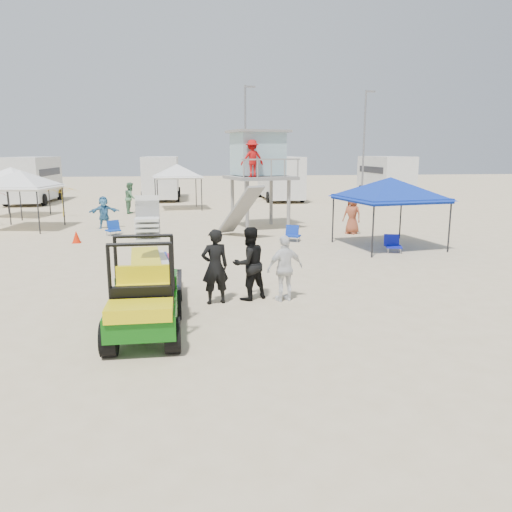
{
  "coord_description": "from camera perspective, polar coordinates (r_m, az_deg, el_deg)",
  "views": [
    {
      "loc": [
        -0.97,
        -7.85,
        3.58
      ],
      "look_at": [
        0.5,
        3.0,
        1.3
      ],
      "focal_mm": 35.0,
      "sensor_mm": 36.0,
      "label": 1
    }
  ],
  "objects": [
    {
      "name": "rv_far_right",
      "position": [
        42.49,
        14.56,
        9.01
      ],
      "size": [
        2.64,
        6.6,
        3.25
      ],
      "color": "silver",
      "rests_on": "ground"
    },
    {
      "name": "man_left",
      "position": [
        11.92,
        -4.71,
        -1.22
      ],
      "size": [
        0.74,
        0.57,
        1.82
      ],
      "primitive_type": "imported",
      "rotation": [
        0.0,
        0.0,
        3.36
      ],
      "color": "black",
      "rests_on": "ground"
    },
    {
      "name": "distant_beachgoers",
      "position": [
        27.91,
        -6.66,
        6.09
      ],
      "size": [
        13.52,
        17.85,
        1.84
      ],
      "color": "#A04A2D",
      "rests_on": "ground"
    },
    {
      "name": "canopy_white_b",
      "position": [
        31.25,
        -26.24,
        8.82
      ],
      "size": [
        3.59,
        3.59,
        3.16
      ],
      "color": "black",
      "rests_on": "ground"
    },
    {
      "name": "rv_mid_right",
      "position": [
        38.52,
        2.76,
        9.12
      ],
      "size": [
        2.64,
        7.0,
        3.25
      ],
      "color": "silver",
      "rests_on": "ground"
    },
    {
      "name": "canopy_white_c",
      "position": [
        32.32,
        -9.03,
        10.09
      ],
      "size": [
        3.14,
        3.14,
        3.26
      ],
      "color": "black",
      "rests_on": "ground"
    },
    {
      "name": "rv_far_left",
      "position": [
        39.46,
        -24.19,
        8.17
      ],
      "size": [
        2.64,
        6.8,
        3.25
      ],
      "color": "silver",
      "rests_on": "ground"
    },
    {
      "name": "umbrella_b",
      "position": [
        30.12,
        -21.2,
        5.83
      ],
      "size": [
        2.71,
        2.71,
        1.74
      ],
      "primitive_type": "imported",
      "rotation": [
        0.0,
        0.0,
        0.75
      ],
      "color": "yellow",
      "rests_on": "ground"
    },
    {
      "name": "beach_chair_b",
      "position": [
        18.87,
        15.35,
        1.38
      ],
      "size": [
        0.66,
        0.71,
        0.64
      ],
      "color": "#0F17A5",
      "rests_on": "ground"
    },
    {
      "name": "light_pole_left",
      "position": [
        35.07,
        -1.23,
        12.46
      ],
      "size": [
        0.14,
        0.14,
        8.0
      ],
      "primitive_type": "cylinder",
      "color": "slate",
      "rests_on": "ground"
    },
    {
      "name": "man_mid",
      "position": [
        12.23,
        -0.8,
        -0.87
      ],
      "size": [
        1.08,
        0.99,
        1.81
      ],
      "primitive_type": "imported",
      "rotation": [
        0.0,
        0.0,
        3.57
      ],
      "color": "black",
      "rests_on": "ground"
    },
    {
      "name": "lifeguard_tower",
      "position": [
        23.85,
        0.21,
        11.2
      ],
      "size": [
        3.39,
        3.39,
        4.49
      ],
      "color": "gray",
      "rests_on": "ground"
    },
    {
      "name": "canopy_blue",
      "position": [
        19.58,
        15.11,
        8.26
      ],
      "size": [
        3.78,
        3.78,
        3.07
      ],
      "color": "black",
      "rests_on": "ground"
    },
    {
      "name": "surf_trailer",
      "position": [
        12.23,
        -11.91,
        -1.02
      ],
      "size": [
        1.4,
        2.57,
        2.27
      ],
      "color": "black",
      "rests_on": "ground"
    },
    {
      "name": "light_pole_right",
      "position": [
        38.59,
        12.21,
        12.14
      ],
      "size": [
        0.14,
        0.14,
        8.0
      ],
      "primitive_type": "cylinder",
      "color": "slate",
      "rests_on": "ground"
    },
    {
      "name": "cone_near",
      "position": [
        21.32,
        -19.85,
        2.09
      ],
      "size": [
        0.34,
        0.34,
        0.5
      ],
      "primitive_type": "cone",
      "color": "red",
      "rests_on": "ground"
    },
    {
      "name": "man_right",
      "position": [
        12.14,
        3.33,
        -1.42
      ],
      "size": [
        1.03,
        0.66,
        1.63
      ],
      "primitive_type": "imported",
      "rotation": [
        0.0,
        0.0,
        3.44
      ],
      "color": "white",
      "rests_on": "ground"
    },
    {
      "name": "canopy_white_a",
      "position": [
        25.9,
        -25.42,
        8.56
      ],
      "size": [
        3.33,
        3.33,
        3.18
      ],
      "color": "black",
      "rests_on": "ground"
    },
    {
      "name": "rv_mid_left",
      "position": [
        39.43,
        -10.78,
        8.99
      ],
      "size": [
        2.65,
        6.5,
        3.25
      ],
      "color": "silver",
      "rests_on": "ground"
    },
    {
      "name": "utility_cart",
      "position": [
        9.98,
        -12.86,
        -4.11
      ],
      "size": [
        1.34,
        2.56,
        1.94
      ],
      "color": "#0D540D",
      "rests_on": "ground"
    },
    {
      "name": "beach_chair_c",
      "position": [
        20.57,
        4.21,
        2.6
      ],
      "size": [
        0.71,
        0.79,
        0.64
      ],
      "color": "#0E2EA0",
      "rests_on": "ground"
    },
    {
      "name": "ground",
      "position": [
        8.68,
        -0.63,
        -12.6
      ],
      "size": [
        140.0,
        140.0,
        0.0
      ],
      "primitive_type": "plane",
      "color": "beige",
      "rests_on": "ground"
    },
    {
      "name": "beach_chair_a",
      "position": [
        22.88,
        -16.0,
        3.11
      ],
      "size": [
        0.73,
        0.82,
        0.64
      ],
      "color": "#0E37A1",
      "rests_on": "ground"
    }
  ]
}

